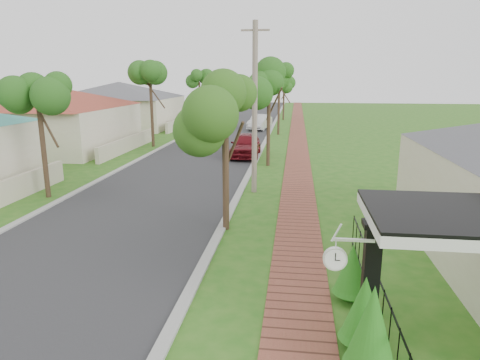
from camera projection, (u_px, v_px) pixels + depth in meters
The scene contains 16 objects.
ground at pixel (157, 302), 9.90m from camera, with size 160.00×160.00×0.00m, color #266217.
road at pixel (207, 152), 29.56m from camera, with size 7.00×120.00×0.02m, color #28282B.
kerb_right at pixel (259, 153), 29.10m from camera, with size 0.30×120.00×0.10m, color #9E9E99.
kerb_left at pixel (156, 151), 30.02m from camera, with size 0.30×120.00×0.10m, color #9E9E99.
sidewalk at pixel (298, 154), 28.77m from camera, with size 1.50×120.00×0.03m, color brown.
porch_post at pixel (369, 291), 8.10m from camera, with size 0.48×0.48×2.52m.
picket_fence at pixel (377, 295), 9.16m from camera, with size 0.03×8.02×1.00m.
street_trees at pixel (224, 84), 35.07m from camera, with size 10.70×37.65×5.89m.
hedge_row at pixel (362, 306), 8.27m from camera, with size 0.80×3.42×1.76m.
far_house_red at pixel (42, 116), 30.52m from camera, with size 15.56×15.56×4.60m.
far_house_grey at pixel (120, 104), 44.01m from camera, with size 15.56×15.56×4.60m.
parked_car_red at pixel (246, 145), 27.76m from camera, with size 1.80×4.48×1.53m, color maroon.
parked_car_white at pixel (260, 122), 42.13m from camera, with size 1.52×4.36×1.44m, color silver.
near_tree at pixel (225, 118), 13.77m from camera, with size 1.86×1.86×4.78m.
utility_pole at pixel (255, 109), 18.50m from camera, with size 1.20×0.24×7.37m.
station_clock at pixel (336, 257), 7.61m from camera, with size 0.88×0.13×0.61m.
Camera 1 is at (3.07, -8.64, 5.08)m, focal length 32.00 mm.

